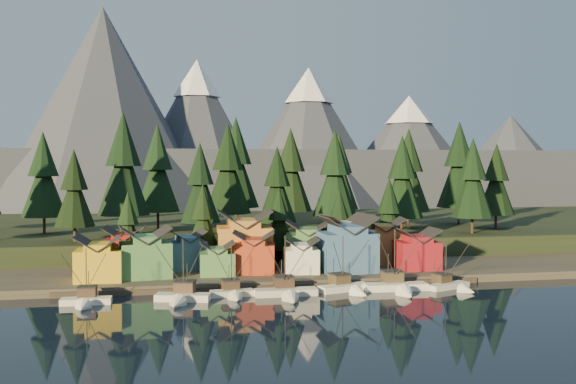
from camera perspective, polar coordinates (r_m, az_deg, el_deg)
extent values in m
plane|color=black|center=(105.89, 0.38, -10.20)|extent=(500.00, 500.00, 0.00)
cube|color=#383229|center=(144.52, -2.77, -6.53)|extent=(400.00, 50.00, 1.50)
cube|color=black|center=(193.46, -4.89, -3.61)|extent=(420.00, 100.00, 6.00)
cube|color=#42382F|center=(121.68, -1.17, -8.32)|extent=(80.00, 4.00, 1.00)
cube|color=#434656|center=(342.04, -7.57, 0.96)|extent=(560.00, 160.00, 30.00)
cone|color=#434656|center=(283.28, -16.05, 6.69)|extent=(100.00, 100.00, 90.00)
cone|color=#434656|center=(300.02, -8.07, 4.78)|extent=(80.00, 80.00, 72.00)
cone|color=white|center=(302.45, -8.10, 9.97)|extent=(22.40, 22.40, 17.28)
cone|color=#434656|center=(294.89, 1.84, 4.46)|extent=(84.00, 84.00, 68.00)
cone|color=white|center=(296.99, 1.84, 9.45)|extent=(23.52, 23.52, 16.32)
cone|color=#434656|center=(326.41, 10.67, 3.33)|extent=(92.00, 92.00, 58.00)
cone|color=white|center=(327.56, 10.70, 7.19)|extent=(25.76, 25.76, 13.92)
cone|color=#434656|center=(359.83, 19.12, 2.51)|extent=(88.00, 88.00, 50.00)
cube|color=white|center=(113.19, -17.50, -9.33)|extent=(8.26, 2.97, 1.48)
cone|color=white|center=(108.83, -17.83, -9.80)|extent=(2.84, 2.87, 2.78)
cube|color=black|center=(113.30, -17.50, -9.60)|extent=(8.46, 3.02, 0.32)
cube|color=#463225|center=(114.37, -17.41, -8.47)|extent=(3.03, 2.85, 1.67)
cube|color=black|center=(114.20, -17.42, -8.02)|extent=(3.22, 3.04, 0.19)
cylinder|color=black|center=(112.81, -17.50, -6.86)|extent=(0.17, 0.17, 8.33)
cylinder|color=black|center=(115.79, -17.30, -7.69)|extent=(0.13, 0.13, 4.07)
cube|color=beige|center=(112.24, -9.34, -9.33)|extent=(9.73, 5.29, 1.67)
cone|color=beige|center=(107.40, -9.93, -9.86)|extent=(3.80, 3.83, 3.12)
cube|color=black|center=(112.36, -9.33, -9.64)|extent=(9.96, 5.40, 0.36)
cube|color=#503A2B|center=(113.54, -9.15, -8.36)|extent=(4.00, 3.85, 1.87)
cube|color=black|center=(113.36, -9.16, -7.84)|extent=(4.25, 4.10, 0.21)
cylinder|color=black|center=(111.81, -9.29, -6.52)|extent=(0.19, 0.19, 9.37)
cylinder|color=black|center=(115.13, -8.95, -7.47)|extent=(0.15, 0.15, 4.58)
cube|color=beige|center=(115.04, -5.00, -9.04)|extent=(7.84, 3.32, 1.46)
cone|color=beige|center=(110.99, -4.61, -9.46)|extent=(2.94, 2.81, 2.74)
cube|color=black|center=(115.15, -5.00, -9.31)|extent=(8.03, 3.38, 0.32)
cube|color=#412F22|center=(116.12, -5.13, -8.22)|extent=(3.13, 2.96, 1.65)
cube|color=black|center=(115.96, -5.13, -7.78)|extent=(3.32, 3.16, 0.18)
cylinder|color=black|center=(114.64, -5.05, -6.64)|extent=(0.16, 0.16, 8.23)
cylinder|color=black|center=(117.43, -5.27, -7.47)|extent=(0.13, 0.13, 4.03)
cube|color=beige|center=(115.05, -0.19, -9.01)|extent=(11.07, 3.21, 1.69)
cone|color=beige|center=(109.21, 0.40, -9.62)|extent=(3.18, 3.79, 3.16)
cube|color=black|center=(115.18, -0.19, -9.31)|extent=(11.34, 3.26, 0.37)
cube|color=#412E23|center=(116.70, -0.38, -8.03)|extent=(3.39, 3.18, 1.90)
cube|color=black|center=(116.51, -0.38, -7.52)|extent=(3.60, 3.39, 0.21)
cylinder|color=black|center=(114.75, -0.26, -6.23)|extent=(0.19, 0.19, 9.49)
cylinder|color=black|center=(118.67, -0.58, -7.13)|extent=(0.15, 0.15, 4.64)
cube|color=white|center=(119.61, 5.05, -8.59)|extent=(10.32, 5.66, 1.60)
cone|color=white|center=(115.16, 6.51, -9.02)|extent=(3.84, 4.08, 3.01)
cube|color=black|center=(119.73, 5.05, -8.87)|extent=(10.57, 5.78, 0.35)
cube|color=#4C3E28|center=(120.84, 4.59, -7.72)|extent=(3.93, 3.79, 1.81)
cube|color=black|center=(120.66, 4.59, -7.26)|extent=(4.18, 4.04, 0.20)
cylinder|color=black|center=(119.24, 4.90, -6.05)|extent=(0.18, 0.18, 9.03)
cylinder|color=black|center=(122.32, 4.08, -6.93)|extent=(0.14, 0.14, 4.41)
cube|color=white|center=(121.48, 9.56, -8.42)|extent=(11.77, 3.69, 1.78)
cone|color=white|center=(115.55, 10.60, -8.99)|extent=(3.46, 4.08, 3.34)
cube|color=black|center=(121.60, 9.56, -8.73)|extent=(12.05, 3.76, 0.39)
cube|color=brown|center=(123.16, 9.25, -7.46)|extent=(3.67, 3.45, 2.01)
cube|color=black|center=(122.98, 9.25, -6.94)|extent=(3.90, 3.68, 0.22)
cylinder|color=black|center=(121.20, 9.47, -5.64)|extent=(0.20, 0.20, 10.03)
cylinder|color=black|center=(125.18, 8.90, -6.57)|extent=(0.16, 0.16, 4.90)
cube|color=silver|center=(124.95, 14.03, -8.19)|extent=(9.24, 5.77, 1.43)
cone|color=silver|center=(121.72, 15.72, -8.49)|extent=(3.61, 3.81, 2.68)
cube|color=black|center=(125.05, 14.03, -8.44)|extent=(9.45, 5.89, 0.31)
cube|color=#423623|center=(125.81, 13.50, -7.48)|extent=(3.65, 3.55, 1.61)
cube|color=black|center=(125.66, 13.50, -7.08)|extent=(3.88, 3.78, 0.18)
cylinder|color=black|center=(124.55, 13.87, -6.04)|extent=(0.16, 0.16, 8.05)
cylinder|color=black|center=(126.86, 12.90, -6.82)|extent=(0.13, 0.13, 3.93)
cube|color=gold|center=(125.76, -16.42, -6.25)|extent=(8.67, 7.62, 5.88)
cube|color=gold|center=(125.29, -16.44, -4.65)|extent=(4.82, 7.41, 1.20)
cube|color=#498447|center=(127.51, -12.57, -5.88)|extent=(10.42, 9.52, 6.79)
cube|color=#498447|center=(127.00, -12.59, -4.08)|extent=(6.20, 8.80, 1.32)
cube|color=#4B7E44|center=(127.72, -6.31, -6.35)|extent=(6.94, 6.50, 4.48)
cube|color=#4B7E44|center=(127.34, -6.31, -5.15)|extent=(3.91, 6.27, 0.95)
cube|color=#A43219|center=(129.67, -3.04, -5.91)|extent=(9.38, 8.59, 5.83)
cube|color=#A43219|center=(129.21, -3.05, -4.38)|extent=(5.70, 7.81, 1.16)
cube|color=white|center=(129.98, 1.17, -6.10)|extent=(7.51, 7.51, 4.85)
cube|color=white|center=(129.58, 1.17, -4.84)|extent=(4.46, 7.04, 0.96)
cube|color=#395D88|center=(131.78, 5.27, -5.32)|extent=(10.97, 9.31, 7.94)
cube|color=#395D88|center=(131.24, 5.28, -3.28)|extent=(6.12, 9.02, 1.51)
cube|color=maroon|center=(137.13, 11.37, -5.51)|extent=(8.73, 7.72, 5.79)
cube|color=maroon|center=(136.70, 11.38, -4.06)|extent=(4.94, 7.42, 1.19)
cube|color=maroon|center=(136.07, -14.28, -5.45)|extent=(8.77, 7.90, 6.49)
cube|color=maroon|center=(135.61, -14.30, -3.85)|extent=(5.01, 7.53, 1.17)
cube|color=#365E81|center=(135.45, -8.94, -5.57)|extent=(8.23, 7.85, 5.90)
cube|color=#365E81|center=(135.02, -8.95, -4.12)|extent=(4.98, 7.21, 1.02)
cube|color=#BB7730|center=(137.70, -3.91, -4.86)|extent=(11.87, 10.26, 8.54)
cube|color=#BB7730|center=(137.16, -3.91, -2.77)|extent=(6.75, 9.79, 1.60)
cube|color=#406D3B|center=(138.93, 1.82, -5.16)|extent=(11.07, 9.79, 6.77)
cube|color=#406D3B|center=(138.46, 1.83, -3.50)|extent=(6.83, 8.70, 1.35)
cube|color=beige|center=(140.94, 5.12, -4.85)|extent=(11.23, 10.29, 7.81)
cube|color=beige|center=(140.44, 5.13, -2.99)|extent=(6.73, 9.46, 1.41)
cube|color=olive|center=(144.72, 8.47, -4.80)|extent=(10.27, 9.83, 7.20)
cube|color=olive|center=(144.26, 8.48, -3.14)|extent=(6.32, 8.91, 1.25)
cylinder|color=#332319|center=(172.54, -20.85, -2.72)|extent=(0.70, 0.70, 4.52)
cone|color=black|center=(171.98, -20.90, 0.53)|extent=(11.04, 11.04, 15.56)
cone|color=black|center=(171.94, -20.94, 3.20)|extent=(7.53, 7.53, 11.29)
cylinder|color=#332319|center=(151.38, -18.41, -3.54)|extent=(0.70, 0.70, 3.66)
cone|color=black|center=(150.80, -18.45, -0.54)|extent=(8.94, 8.94, 12.60)
cone|color=black|center=(150.63, -18.48, 1.93)|extent=(6.10, 6.10, 9.15)
cylinder|color=#332319|center=(162.26, -14.36, -2.81)|extent=(0.70, 0.70, 5.31)
cone|color=black|center=(161.65, -14.40, 1.25)|extent=(12.99, 12.99, 18.30)
cone|color=black|center=(161.77, -14.43, 4.60)|extent=(8.86, 8.86, 13.28)
cylinder|color=#332319|center=(176.94, -11.48, -2.42)|extent=(0.70, 0.70, 5.00)
cone|color=black|center=(176.39, -11.51, 1.09)|extent=(12.23, 12.23, 17.23)
cone|color=black|center=(176.43, -11.54, 3.98)|extent=(8.34, 8.34, 12.51)
cylinder|color=#332319|center=(152.31, -7.79, -3.35)|extent=(0.70, 0.70, 3.96)
cone|color=black|center=(151.71, -7.81, -0.12)|extent=(9.68, 9.68, 13.64)
cone|color=black|center=(151.58, -7.82, 2.54)|extent=(6.60, 6.60, 9.90)
cylinder|color=#332319|center=(167.77, -5.35, -2.64)|extent=(0.70, 0.70, 4.98)
cone|color=black|center=(167.19, -5.36, 1.04)|extent=(12.17, 12.17, 17.15)
cone|color=black|center=(167.23, -5.37, 4.08)|extent=(8.30, 8.30, 12.44)
cylinder|color=#332319|center=(152.40, -0.97, -3.35)|extent=(0.70, 0.70, 3.82)
cone|color=black|center=(151.81, -0.97, -0.25)|extent=(9.33, 9.33, 13.14)
cone|color=black|center=(151.65, -0.97, 2.32)|extent=(6.36, 6.36, 9.54)
cylinder|color=#332319|center=(177.32, 0.23, -2.39)|extent=(0.70, 0.70, 4.84)
cone|color=black|center=(176.77, 0.23, 1.00)|extent=(11.84, 11.84, 16.68)
cone|color=black|center=(176.78, 0.23, 3.79)|extent=(8.07, 8.07, 12.11)
cylinder|color=#332319|center=(162.65, 4.17, -2.86)|extent=(0.70, 0.70, 4.61)
cone|color=black|center=(162.05, 4.18, 0.66)|extent=(11.27, 11.27, 15.88)
cone|color=black|center=(162.02, 4.19, 3.56)|extent=(7.68, 7.68, 11.53)
cylinder|color=#332319|center=(188.78, 4.53, -2.13)|extent=(0.70, 0.70, 4.68)
cone|color=black|center=(188.26, 4.54, 0.95)|extent=(11.45, 11.45, 16.13)
cone|color=black|center=(188.25, 4.55, 3.48)|extent=(7.80, 7.80, 11.71)
cylinder|color=#332319|center=(162.89, 10.08, -2.93)|extent=(0.70, 0.70, 4.33)
cone|color=black|center=(162.30, 10.10, 0.37)|extent=(10.59, 10.59, 14.93)
cone|color=black|center=(162.23, 10.12, 3.09)|extent=(7.22, 7.22, 10.83)
cylinder|color=#332319|center=(180.62, 10.62, -2.34)|extent=(0.70, 0.70, 4.82)
cone|color=black|center=(180.08, 10.65, 0.97)|extent=(11.79, 11.79, 16.61)
cone|color=black|center=(180.08, 10.67, 3.70)|extent=(8.04, 8.04, 12.05)
cylinder|color=#332319|center=(168.40, 16.06, -2.83)|extent=(0.70, 0.70, 4.24)
cone|color=black|center=(167.84, 16.09, 0.30)|extent=(10.37, 10.37, 14.61)
cone|color=black|center=(167.75, 16.12, 2.87)|extent=(7.07, 7.07, 10.60)
cylinder|color=#332319|center=(193.32, 14.94, -2.01)|extent=(0.70, 0.70, 5.28)
cone|color=black|center=(192.81, 14.97, 1.38)|extent=(12.90, 12.90, 18.18)
cone|color=black|center=(192.90, 15.00, 4.17)|extent=(8.80, 8.80, 13.19)
cylinder|color=#332319|center=(185.02, -4.63, -2.10)|extent=(0.70, 0.70, 5.47)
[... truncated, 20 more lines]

